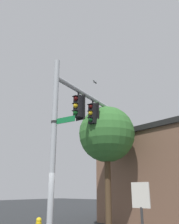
# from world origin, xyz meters

# --- Properties ---
(signal_pole) EXTENTS (0.22, 0.22, 7.20)m
(signal_pole) POSITION_xyz_m (0.00, 0.00, 3.60)
(signal_pole) COLOR #ADB2B7
(signal_pole) RESTS_ON ground
(mast_arm) EXTENTS (0.81, 5.16, 0.22)m
(mast_arm) POSITION_xyz_m (0.30, -2.57, 6.41)
(mast_arm) COLOR #ADB2B7
(traffic_light_nearest_pole) EXTENTS (0.54, 0.49, 1.31)m
(traffic_light_nearest_pole) POSITION_xyz_m (0.19, -1.61, 5.60)
(traffic_light_nearest_pole) COLOR black
(traffic_light_mid_inner) EXTENTS (0.54, 0.49, 1.31)m
(traffic_light_mid_inner) POSITION_xyz_m (0.34, -2.90, 5.60)
(traffic_light_mid_inner) COLOR black
(traffic_light_mid_outer) EXTENTS (0.54, 0.49, 1.31)m
(traffic_light_mid_outer) POSITION_xyz_m (0.49, -4.20, 5.60)
(traffic_light_mid_outer) COLOR black
(street_name_sign) EXTENTS (1.12, 0.27, 0.22)m
(street_name_sign) POSITION_xyz_m (-0.29, -0.03, 4.46)
(street_name_sign) COLOR #147238
(bird_flying) EXTENTS (0.25, 0.42, 0.13)m
(bird_flying) POSITION_xyz_m (1.73, -4.96, 8.52)
(bird_flying) COLOR gray
(tree_by_storefront) EXTENTS (3.06, 3.06, 6.38)m
(tree_by_storefront) POSITION_xyz_m (0.55, -4.45, 4.82)
(tree_by_storefront) COLOR #4C3823
(tree_by_storefront) RESTS_ON ground
(historical_marker) EXTENTS (0.60, 0.08, 2.13)m
(historical_marker) POSITION_xyz_m (-3.15, -0.82, 1.40)
(historical_marker) COLOR #333333
(historical_marker) RESTS_ON ground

